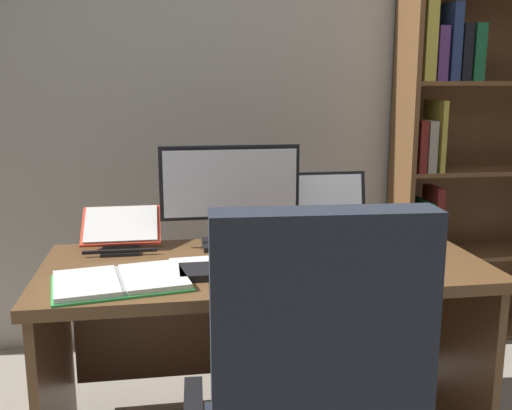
{
  "coord_description": "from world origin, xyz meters",
  "views": [
    {
      "loc": [
        -0.49,
        -1.08,
        1.34
      ],
      "look_at": [
        -0.18,
        0.85,
        0.93
      ],
      "focal_mm": 41.29,
      "sensor_mm": 36.0,
      "label": 1
    }
  ],
  "objects": [
    {
      "name": "bookshelf",
      "position": [
        1.04,
        1.73,
        1.15
      ],
      "size": [
        0.93,
        0.3,
        2.23
      ],
      "color": "brown",
      "rests_on": "ground"
    },
    {
      "name": "monitor",
      "position": [
        -0.24,
        1.13,
        0.92
      ],
      "size": [
        0.54,
        0.16,
        0.39
      ],
      "color": "black",
      "rests_on": "desk"
    },
    {
      "name": "notepad",
      "position": [
        -0.39,
        0.87,
        0.72
      ],
      "size": [
        0.17,
        0.22,
        0.01
      ],
      "primitive_type": "cube",
      "rotation": [
        0.0,
        0.0,
        0.07
      ],
      "color": "white",
      "rests_on": "desk"
    },
    {
      "name": "open_binder",
      "position": [
        -0.63,
        0.74,
        0.73
      ],
      "size": [
        0.46,
        0.35,
        0.02
      ],
      "rotation": [
        0.0,
        0.0,
        0.17
      ],
      "color": "green",
      "rests_on": "desk"
    },
    {
      "name": "keyboard",
      "position": [
        -0.24,
        0.79,
        0.73
      ],
      "size": [
        0.42,
        0.15,
        0.02
      ],
      "primitive_type": "cube",
      "color": "black",
      "rests_on": "desk"
    },
    {
      "name": "pen",
      "position": [
        -0.37,
        0.87,
        0.73
      ],
      "size": [
        0.14,
        0.04,
        0.01
      ],
      "primitive_type": "cylinder",
      "rotation": [
        0.0,
        1.57,
        -0.2
      ],
      "color": "black",
      "rests_on": "notepad"
    },
    {
      "name": "reading_stand_with_book",
      "position": [
        -0.65,
        1.17,
        0.79
      ],
      "size": [
        0.3,
        0.24,
        0.14
      ],
      "color": "black",
      "rests_on": "desk"
    },
    {
      "name": "desk",
      "position": [
        -0.14,
        0.98,
        0.52
      ],
      "size": [
        1.56,
        0.7,
        0.71
      ],
      "color": "brown",
      "rests_on": "ground"
    },
    {
      "name": "laptop",
      "position": [
        0.19,
        1.13,
        0.77
      ],
      "size": [
        0.31,
        0.31,
        0.26
      ],
      "color": "black",
      "rests_on": "desk"
    },
    {
      "name": "computer_mouse",
      "position": [
        0.06,
        0.79,
        0.73
      ],
      "size": [
        0.06,
        0.1,
        0.04
      ],
      "primitive_type": "ellipsoid",
      "color": "black",
      "rests_on": "desk"
    },
    {
      "name": "wall_back",
      "position": [
        0.0,
        1.95,
        1.31
      ],
      "size": [
        5.08,
        0.12,
        2.62
      ],
      "primitive_type": "cube",
      "color": "#B2ADA3",
      "rests_on": "ground"
    }
  ]
}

